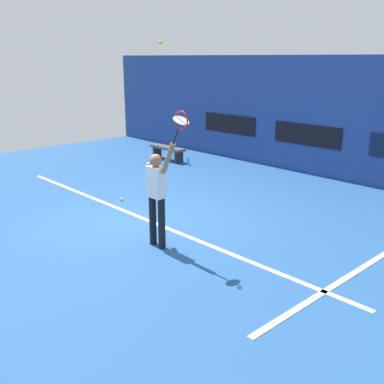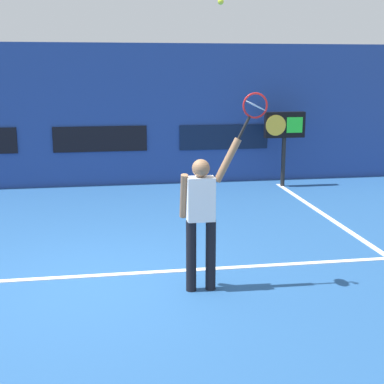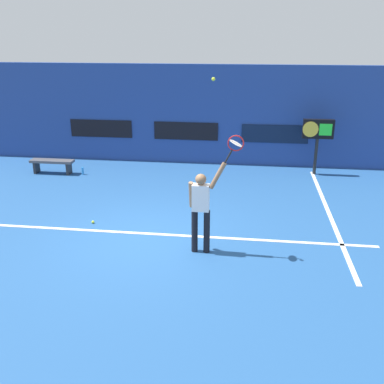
% 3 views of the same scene
% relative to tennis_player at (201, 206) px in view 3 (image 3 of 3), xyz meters
% --- Properties ---
extents(ground_plane, '(18.00, 18.00, 0.00)m').
position_rel_tennis_player_xyz_m(ground_plane, '(-1.26, 0.51, -1.01)').
color(ground_plane, '#23518C').
extents(back_wall, '(18.00, 0.20, 3.34)m').
position_rel_tennis_player_xyz_m(back_wall, '(-1.26, 6.68, 0.66)').
color(back_wall, navy).
rests_on(back_wall, ground_plane).
extents(sponsor_banner_center, '(2.20, 0.03, 0.60)m').
position_rel_tennis_player_xyz_m(sponsor_banner_center, '(-1.26, 6.56, 0.12)').
color(sponsor_banner_center, black).
extents(sponsor_banner_portside, '(2.20, 0.03, 0.60)m').
position_rel_tennis_player_xyz_m(sponsor_banner_portside, '(-4.26, 6.56, 0.12)').
color(sponsor_banner_portside, black).
extents(sponsor_banner_starboard, '(2.20, 0.03, 0.60)m').
position_rel_tennis_player_xyz_m(sponsor_banner_starboard, '(1.74, 6.56, 0.10)').
color(sponsor_banner_starboard, '#0C1933').
extents(court_baseline, '(10.00, 0.10, 0.01)m').
position_rel_tennis_player_xyz_m(court_baseline, '(-1.26, 0.68, -1.00)').
color(court_baseline, white).
rests_on(court_baseline, ground_plane).
extents(court_sideline, '(0.10, 7.00, 0.01)m').
position_rel_tennis_player_xyz_m(court_sideline, '(2.98, 2.51, -1.00)').
color(court_sideline, white).
rests_on(court_sideline, ground_plane).
extents(tennis_player, '(0.75, 0.31, 1.95)m').
position_rel_tennis_player_xyz_m(tennis_player, '(0.00, 0.00, 0.00)').
color(tennis_player, black).
rests_on(tennis_player, ground_plane).
extents(tennis_racket, '(0.43, 0.27, 0.62)m').
position_rel_tennis_player_xyz_m(tennis_racket, '(0.64, -0.00, 1.29)').
color(tennis_racket, black).
extents(tennis_ball, '(0.07, 0.07, 0.07)m').
position_rel_tennis_player_xyz_m(tennis_ball, '(0.21, -0.02, 2.49)').
color(tennis_ball, '#CCE033').
extents(scoreboard_clock, '(0.96, 0.20, 1.77)m').
position_rel_tennis_player_xyz_m(scoreboard_clock, '(3.02, 5.81, 0.38)').
color(scoreboard_clock, black).
rests_on(scoreboard_clock, ground_plane).
extents(court_bench, '(1.40, 0.36, 0.45)m').
position_rel_tennis_player_xyz_m(court_bench, '(-5.36, 4.78, -0.67)').
color(court_bench, '#4C4C51').
rests_on(court_bench, ground_plane).
extents(water_bottle, '(0.07, 0.07, 0.24)m').
position_rel_tennis_player_xyz_m(water_bottle, '(-4.36, 4.78, -0.89)').
color(water_bottle, '#338CD8').
rests_on(water_bottle, ground_plane).
extents(spare_ball, '(0.07, 0.07, 0.07)m').
position_rel_tennis_player_xyz_m(spare_ball, '(-2.72, 1.09, -0.98)').
color(spare_ball, '#CCE033').
rests_on(spare_ball, ground_plane).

